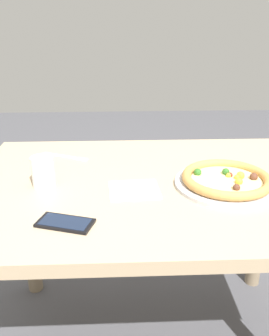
# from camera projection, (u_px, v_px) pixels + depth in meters

# --- Properties ---
(dining_table) EXTENTS (1.26, 0.88, 0.75)m
(dining_table) POSITION_uv_depth(u_px,v_px,m) (154.00, 209.00, 1.28)
(dining_table) COLOR tan
(dining_table) RESTS_ON ground
(pizza_near) EXTENTS (0.34, 0.34, 0.04)m
(pizza_near) POSITION_uv_depth(u_px,v_px,m) (226.00, 180.00, 1.19)
(pizza_near) COLOR #B7B7BC
(pizza_near) RESTS_ON dining_table
(water_cup_clear) EXTENTS (0.07, 0.07, 0.10)m
(water_cup_clear) POSITION_uv_depth(u_px,v_px,m) (43.00, 172.00, 1.17)
(water_cup_clear) COLOR silver
(water_cup_clear) RESTS_ON dining_table
(paper_napkin) EXTENTS (0.17, 0.15, 0.00)m
(paper_napkin) POSITION_uv_depth(u_px,v_px,m) (134.00, 190.00, 1.17)
(paper_napkin) COLOR white
(paper_napkin) RESTS_ON dining_table
(fork) EXTENTS (0.19, 0.11, 0.00)m
(fork) POSITION_uv_depth(u_px,v_px,m) (67.00, 157.00, 1.44)
(fork) COLOR silver
(fork) RESTS_ON dining_table
(cell_phone) EXTENTS (0.17, 0.12, 0.01)m
(cell_phone) POSITION_uv_depth(u_px,v_px,m) (65.00, 223.00, 0.98)
(cell_phone) COLOR black
(cell_phone) RESTS_ON dining_table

